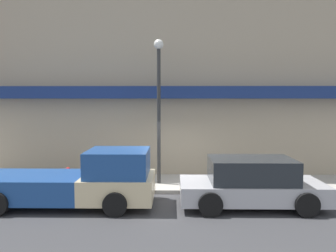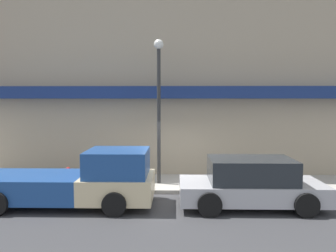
{
  "view_description": "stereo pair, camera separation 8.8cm",
  "coord_description": "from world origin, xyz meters",
  "px_view_note": "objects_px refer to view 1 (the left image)",
  "views": [
    {
      "loc": [
        -0.16,
        -11.31,
        3.26
      ],
      "look_at": [
        -0.34,
        1.03,
        2.34
      ],
      "focal_mm": 35.0,
      "sensor_mm": 36.0,
      "label": 1
    },
    {
      "loc": [
        -0.07,
        -11.31,
        3.26
      ],
      "look_at": [
        -0.34,
        1.03,
        2.34
      ],
      "focal_mm": 35.0,
      "sensor_mm": 36.0,
      "label": 2
    }
  ],
  "objects_px": {
    "fire_hydrant": "(68,177)",
    "parked_car": "(251,183)",
    "street_lamp": "(159,94)",
    "pickup_truck": "(79,181)"
  },
  "relations": [
    {
      "from": "fire_hydrant",
      "to": "street_lamp",
      "type": "relative_size",
      "value": 0.14
    },
    {
      "from": "fire_hydrant",
      "to": "parked_car",
      "type": "bearing_deg",
      "value": -14.94
    },
    {
      "from": "pickup_truck",
      "to": "street_lamp",
      "type": "distance_m",
      "value": 4.34
    },
    {
      "from": "pickup_truck",
      "to": "parked_car",
      "type": "xyz_separation_m",
      "value": [
        5.37,
        0.0,
        -0.04
      ]
    },
    {
      "from": "parked_car",
      "to": "pickup_truck",
      "type": "bearing_deg",
      "value": 178.3
    },
    {
      "from": "pickup_truck",
      "to": "parked_car",
      "type": "relative_size",
      "value": 1.25
    },
    {
      "from": "fire_hydrant",
      "to": "street_lamp",
      "type": "xyz_separation_m",
      "value": [
        3.28,
        0.66,
        3.04
      ]
    },
    {
      "from": "parked_car",
      "to": "fire_hydrant",
      "type": "xyz_separation_m",
      "value": [
        -6.24,
        1.67,
        -0.23
      ]
    },
    {
      "from": "parked_car",
      "to": "fire_hydrant",
      "type": "height_order",
      "value": "parked_car"
    },
    {
      "from": "parked_car",
      "to": "street_lamp",
      "type": "xyz_separation_m",
      "value": [
        -2.96,
        2.32,
        2.81
      ]
    }
  ]
}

